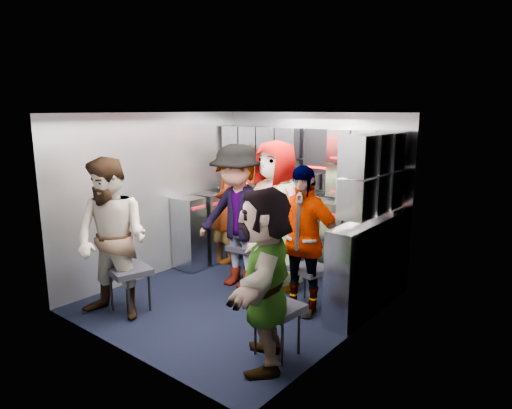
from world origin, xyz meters
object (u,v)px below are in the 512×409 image
Objects in this scene: attendant_arc_a at (112,240)px; attendant_arc_b at (237,217)px; jump_seat_mid_left at (247,249)px; attendant_arc_d at (302,240)px; jump_seat_mid_right at (310,271)px; jump_seat_center at (284,250)px; attendant_arc_e at (265,278)px; jump_seat_near_left at (129,273)px; attendant_arc_c at (275,216)px; attendant_standing at (228,205)px; jump_seat_near_right at (277,310)px.

attendant_arc_b is (0.42, 1.46, 0.03)m from attendant_arc_a.
attendant_arc_d is (1.00, -0.30, 0.37)m from jump_seat_mid_left.
attendant_arc_d reaches higher than jump_seat_mid_left.
jump_seat_center is at bearing 149.58° from jump_seat_mid_right.
attendant_arc_d is at bearing 163.55° from attendant_arc_e.
jump_seat_near_left is 1.52m from jump_seat_mid_left.
attendant_arc_d is (0.61, -0.54, 0.36)m from jump_seat_center.
attendant_arc_c reaches higher than jump_seat_mid_right.
attendant_arc_e is (0.34, -1.06, -0.02)m from attendant_arc_d.
attendant_arc_e reaches higher than jump_seat_near_left.
attendant_arc_b is at bearing 165.42° from attendant_arc_d.
jump_seat_near_left is 1.95m from jump_seat_mid_right.
attendant_arc_a is at bearing -108.95° from attendant_arc_b.
jump_seat_center is 0.32× the size of attendant_arc_d.
jump_seat_center is (0.81, 1.70, -0.01)m from jump_seat_near_left.
jump_seat_mid_right is at bearing 38.32° from attendant_standing.
attendant_standing is 2.10m from attendant_arc_a.
jump_seat_mid_right is 0.81m from attendant_arc_c.
attendant_arc_d is at bearing 39.38° from jump_seat_near_left.
jump_seat_center is at bearing 176.52° from attendant_arc_e.
attendant_arc_b is at bearing -133.05° from jump_seat_center.
jump_seat_near_right is 0.27× the size of attendant_arc_b.
jump_seat_near_right is (1.75, 0.28, -0.02)m from jump_seat_near_left.
jump_seat_mid_right is at bearing 82.09° from attendant_arc_d.
jump_seat_mid_right is at bearing 161.14° from attendant_arc_e.
jump_seat_center is 1.11× the size of jump_seat_mid_right.
attendant_arc_d is 1.12m from attendant_arc_e.
attendant_arc_c is at bearing 37.41° from attendant_standing.
jump_seat_near_right is at bearing 8.99° from jump_seat_near_left.
jump_seat_mid_right is 0.96× the size of jump_seat_near_right.
jump_seat_near_left is 0.29× the size of attendant_arc_b.
attendant_arc_a reaches higher than jump_seat_center.
attendant_arc_d is at bearing -90.00° from jump_seat_mid_right.
attendant_arc_c is at bearing 127.29° from jump_seat_near_right.
attendant_arc_b is (-0.39, -0.42, 0.44)m from jump_seat_center.
attendant_standing is 1.04× the size of attendant_arc_d.
attendant_standing is (-1.72, 0.56, 0.42)m from jump_seat_mid_right.
attendant_arc_d is at bearing -41.46° from jump_seat_center.
attendant_arc_e is at bearing -80.33° from attendant_arc_d.
attendant_arc_e is (1.75, 0.10, 0.34)m from jump_seat_near_left.
jump_seat_mid_left is at bearing -162.24° from attendant_arc_c.
attendant_arc_d is (1.42, 1.34, -0.05)m from attendant_arc_a.
attendant_arc_d is at bearing 110.87° from jump_seat_near_right.
jump_seat_near_left is 1.88m from jump_seat_center.
attendant_arc_b reaches higher than jump_seat_near_right.
attendant_arc_a is at bearing -90.00° from jump_seat_near_left.
jump_seat_center is 0.28× the size of attendant_arc_c.
attendant_arc_b reaches higher than jump_seat_mid_left.
attendant_standing is at bearing 170.22° from attendant_arc_c.
attendant_arc_c is (1.11, -0.38, 0.08)m from attendant_standing.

